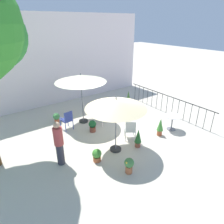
{
  "coord_description": "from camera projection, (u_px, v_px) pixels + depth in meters",
  "views": [
    {
      "loc": [
        -4.76,
        -6.21,
        4.62
      ],
      "look_at": [
        0.0,
        0.32,
        0.88
      ],
      "focal_mm": 31.71,
      "sensor_mm": 36.0,
      "label": 1
    }
  ],
  "objects": [
    {
      "name": "patio_chair_2",
      "position": [
        67.0,
        119.0,
        8.99
      ],
      "size": [
        0.49,
        0.53,
        0.95
      ],
      "color": "#354396",
      "rests_on": "ground"
    },
    {
      "name": "patio_umbrella_1",
      "position": [
        116.0,
        104.0,
        6.95
      ],
      "size": [
        2.23,
        2.23,
        2.21
      ],
      "color": "#2D2D2D",
      "rests_on": "ground"
    },
    {
      "name": "potted_plant_1",
      "position": [
        160.0,
        126.0,
        8.58
      ],
      "size": [
        0.28,
        0.28,
        0.82
      ],
      "color": "#A35030",
      "rests_on": "ground"
    },
    {
      "name": "potted_plant_5",
      "position": [
        138.0,
        137.0,
        7.8
      ],
      "size": [
        0.28,
        0.28,
        0.8
      ],
      "color": "#A0563B",
      "rests_on": "ground"
    },
    {
      "name": "potted_plant_4",
      "position": [
        92.0,
        126.0,
        8.94
      ],
      "size": [
        0.34,
        0.34,
        0.56
      ],
      "color": "brown",
      "rests_on": "ground"
    },
    {
      "name": "patio_chair_1",
      "position": [
        130.0,
        129.0,
        8.27
      ],
      "size": [
        0.63,
        0.63,
        0.88
      ],
      "color": "silver",
      "rests_on": "ground"
    },
    {
      "name": "patio_chair_0",
      "position": [
        100.0,
        114.0,
        9.57
      ],
      "size": [
        0.66,
        0.65,
        0.92
      ],
      "color": "silver",
      "rests_on": "ground"
    },
    {
      "name": "standing_person",
      "position": [
        59.0,
        143.0,
        6.68
      ],
      "size": [
        0.38,
        0.38,
        1.66
      ],
      "color": "#33333D",
      "rests_on": "ground"
    },
    {
      "name": "ground_plane",
      "position": [
        116.0,
        132.0,
        9.04
      ],
      "size": [
        60.0,
        60.0,
        0.0
      ],
      "primitive_type": "plane",
      "color": "beige"
    },
    {
      "name": "potted_plant_7",
      "position": [
        97.0,
        155.0,
        7.05
      ],
      "size": [
        0.33,
        0.33,
        0.49
      ],
      "color": "#AD5B34",
      "rests_on": "ground"
    },
    {
      "name": "potted_plant_2",
      "position": [
        128.0,
        98.0,
        11.69
      ],
      "size": [
        0.25,
        0.25,
        0.9
      ],
      "color": "#A04C3C",
      "rests_on": "ground"
    },
    {
      "name": "patio_umbrella_0",
      "position": [
        81.0,
        79.0,
        9.01
      ],
      "size": [
        2.37,
        2.37,
        2.46
      ],
      "color": "#2D2D2D",
      "rests_on": "ground"
    },
    {
      "name": "potted_plant_6",
      "position": [
        56.0,
        117.0,
        9.72
      ],
      "size": [
        0.33,
        0.33,
        0.51
      ],
      "color": "#AB5234",
      "rests_on": "ground"
    },
    {
      "name": "cafe_table_0",
      "position": [
        172.0,
        120.0,
        9.02
      ],
      "size": [
        0.73,
        0.73,
        0.71
      ],
      "color": "white",
      "rests_on": "ground"
    },
    {
      "name": "potted_plant_3",
      "position": [
        114.0,
        111.0,
        9.94
      ],
      "size": [
        0.44,
        0.44,
        0.94
      ],
      "color": "#974C3B",
      "rests_on": "ground"
    },
    {
      "name": "terrace_railing",
      "position": [
        167.0,
        101.0,
        10.6
      ],
      "size": [
        0.03,
        5.48,
        1.01
      ],
      "color": "black",
      "rests_on": "ground"
    },
    {
      "name": "villa_facade",
      "position": [
        65.0,
        60.0,
        11.67
      ],
      "size": [
        10.54,
        0.3,
        5.06
      ],
      "primitive_type": "cube",
      "color": "white",
      "rests_on": "ground"
    },
    {
      "name": "potted_plant_0",
      "position": [
        129.0,
        165.0,
        6.48
      ],
      "size": [
        0.33,
        0.33,
        0.56
      ],
      "color": "#AD613C",
      "rests_on": "ground"
    }
  ]
}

